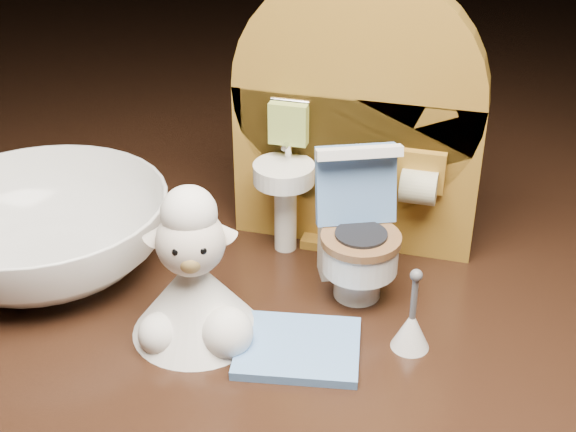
{
  "coord_description": "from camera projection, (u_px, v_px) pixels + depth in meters",
  "views": [
    {
      "loc": [
        0.07,
        -0.31,
        0.23
      ],
      "look_at": [
        -0.02,
        0.0,
        0.05
      ],
      "focal_mm": 50.0,
      "sensor_mm": 36.0,
      "label": 1
    }
  ],
  "objects": [
    {
      "name": "toy_toilet",
      "position": [
        356.0,
        239.0,
        0.39
      ],
      "size": [
        0.05,
        0.05,
        0.08
      ],
      "rotation": [
        0.0,
        0.0,
        0.4
      ],
      "color": "white",
      "rests_on": "ground"
    },
    {
      "name": "backdrop_panel",
      "position": [
        354.0,
        131.0,
        0.41
      ],
      "size": [
        0.13,
        0.05,
        0.15
      ],
      "color": "olive",
      "rests_on": "ground"
    },
    {
      "name": "ceramic_bowl",
      "position": [
        45.0,
        233.0,
        0.41
      ],
      "size": [
        0.16,
        0.16,
        0.04
      ],
      "primitive_type": "imported",
      "rotation": [
        0.0,
        0.0,
        0.28
      ],
      "color": "white",
      "rests_on": "ground"
    },
    {
      "name": "bath_mat",
      "position": [
        298.0,
        348.0,
        0.36
      ],
      "size": [
        0.06,
        0.05,
        0.0
      ],
      "primitive_type": "cube",
      "rotation": [
        0.0,
        0.0,
        0.16
      ],
      "color": "#5C8BCD",
      "rests_on": "ground"
    },
    {
      "name": "plush_lamb",
      "position": [
        194.0,
        285.0,
        0.36
      ],
      "size": [
        0.06,
        0.06,
        0.08
      ],
      "rotation": [
        0.0,
        0.0,
        0.35
      ],
      "color": "white",
      "rests_on": "ground"
    },
    {
      "name": "toilet_brush",
      "position": [
        411.0,
        327.0,
        0.36
      ],
      "size": [
        0.02,
        0.02,
        0.04
      ],
      "color": "white",
      "rests_on": "ground"
    }
  ]
}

